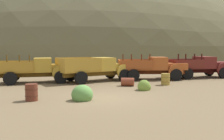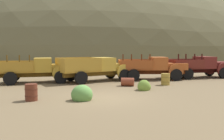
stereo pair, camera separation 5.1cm
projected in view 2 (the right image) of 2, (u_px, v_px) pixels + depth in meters
name	position (u px, v px, depth m)	size (l,w,h in m)	color
ground_plane	(104.00, 98.00, 13.74)	(300.00, 300.00, 0.00)	brown
hill_distant	(9.00, 56.00, 90.94)	(76.16, 87.80, 51.94)	#56603D
hill_far_left	(116.00, 57.00, 75.88)	(104.05, 60.80, 45.77)	brown
truck_mustard	(42.00, 70.00, 19.91)	(5.79, 2.41, 2.16)	#593D12
truck_faded_yellow	(101.00, 68.00, 20.86)	(6.42, 3.73, 1.91)	brown
truck_oxide_orange	(157.00, 68.00, 21.93)	(5.95, 3.34, 2.16)	#51220D
truck_oxblood	(203.00, 66.00, 23.28)	(5.69, 2.64, 2.16)	black
oil_drum_by_truck	(31.00, 92.00, 13.03)	(0.66, 0.66, 0.86)	#5B2819
oil_drum_foreground	(165.00, 79.00, 18.56)	(0.66, 0.66, 0.83)	olive
oil_drum_tipped	(128.00, 82.00, 18.06)	(1.04, 0.88, 0.58)	brown
bush_near_barrel	(144.00, 87.00, 16.35)	(0.94, 0.94, 0.85)	olive
bush_back_edge	(82.00, 95.00, 13.16)	(1.10, 0.99, 1.02)	#5B8E42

